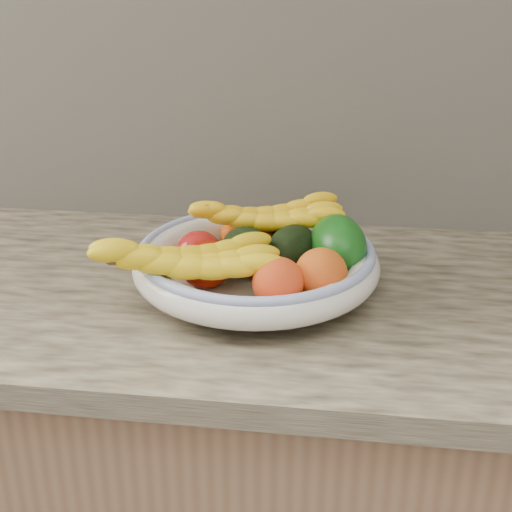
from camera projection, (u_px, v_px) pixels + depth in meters
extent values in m
cube|color=brown|center=(257.00, 507.00, 1.35)|extent=(2.40, 0.62, 0.86)
cube|color=tan|center=(258.00, 296.00, 1.17)|extent=(2.44, 0.66, 0.04)
cube|color=#BEB4A3|center=(279.00, 95.00, 1.35)|extent=(2.40, 0.02, 0.50)
cylinder|color=white|center=(256.00, 286.00, 1.14)|extent=(0.13, 0.13, 0.02)
cylinder|color=white|center=(256.00, 278.00, 1.14)|extent=(0.32, 0.32, 0.01)
torus|color=white|center=(256.00, 263.00, 1.13)|extent=(0.39, 0.39, 0.05)
torus|color=#3D5CAC|center=(256.00, 250.00, 1.12)|extent=(0.37, 0.37, 0.02)
ellipsoid|color=#FC5805|center=(235.00, 233.00, 1.23)|extent=(0.05, 0.05, 0.05)
ellipsoid|color=#DB4C04|center=(282.00, 239.00, 1.21)|extent=(0.07, 0.07, 0.05)
ellipsoid|color=#F66205|center=(258.00, 241.00, 1.19)|extent=(0.07, 0.07, 0.05)
ellipsoid|color=#A91411|center=(199.00, 251.00, 1.13)|extent=(0.08, 0.08, 0.07)
ellipsoid|color=#9F0F00|center=(206.00, 265.00, 1.09)|extent=(0.09, 0.09, 0.07)
ellipsoid|color=black|center=(248.00, 251.00, 1.13)|extent=(0.13, 0.13, 0.07)
ellipsoid|color=black|center=(292.00, 249.00, 1.14)|extent=(0.10, 0.13, 0.07)
ellipsoid|color=#0D4A0F|center=(338.00, 244.00, 1.13)|extent=(0.15, 0.16, 0.11)
ellipsoid|color=orange|center=(278.00, 283.00, 1.02)|extent=(0.08, 0.08, 0.08)
ellipsoid|color=orange|center=(321.00, 274.00, 1.04)|extent=(0.08, 0.08, 0.08)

